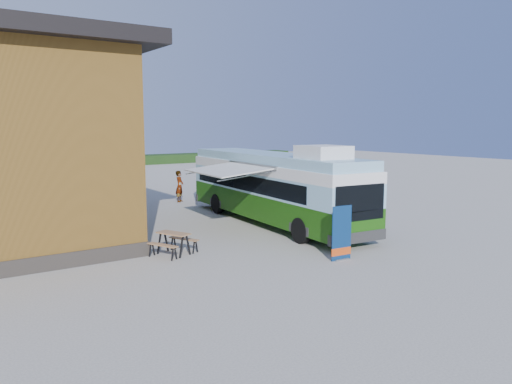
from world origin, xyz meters
TOP-DOWN VIEW (x-y plane):
  - ground at (0.00, 0.00)m, footprint 100.00×100.00m
  - hedge at (8.00, 38.00)m, footprint 40.00×3.00m
  - bus at (0.40, 2.22)m, footprint 3.49×12.03m
  - awning at (-1.83, 2.13)m, footprint 2.80×4.15m
  - banner at (-1.43, -4.11)m, footprint 0.79×0.22m
  - picnic_table at (-5.70, -0.35)m, footprint 1.71×1.64m
  - person_a at (-0.35, 10.34)m, footprint 0.77×0.78m
  - person_b at (1.82, 9.31)m, footprint 0.82×0.97m
  - slurry_tanker at (-4.92, 17.27)m, footprint 2.45×6.72m

SIDE VIEW (x-z plane):
  - ground at x=0.00m, z-range 0.00..0.00m
  - hedge at x=8.00m, z-range 0.00..1.00m
  - picnic_table at x=-5.70m, z-range 0.19..0.96m
  - banner at x=-1.43m, z-range -0.16..1.65m
  - person_b at x=1.82m, z-range 0.00..1.77m
  - person_a at x=-0.35m, z-range 0.00..1.81m
  - slurry_tanker at x=-4.92m, z-range 0.19..2.68m
  - bus at x=0.40m, z-range -0.08..3.56m
  - awning at x=-1.83m, z-range 2.41..2.91m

